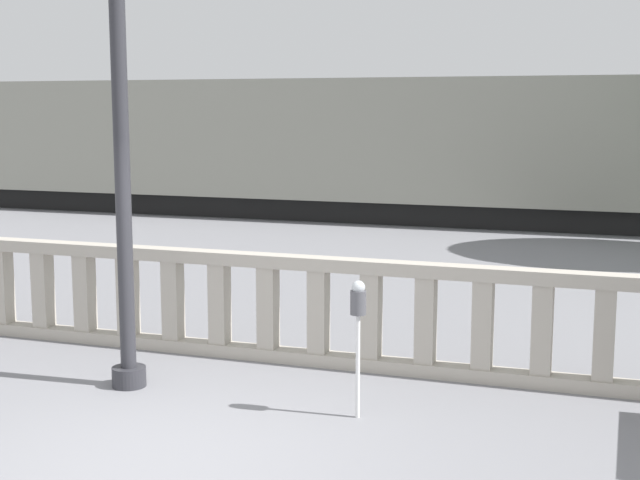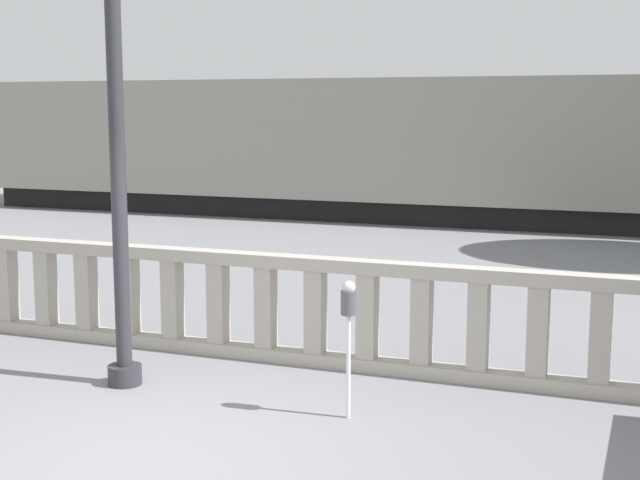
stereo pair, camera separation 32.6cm
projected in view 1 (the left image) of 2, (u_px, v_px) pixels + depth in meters
name	position (u px, v px, depth m)	size (l,w,h in m)	color
ground_plane	(155.00, 465.00, 7.01)	(160.00, 160.00, 0.00)	slate
balustrade	(293.00, 309.00, 9.75)	(17.12, 0.24, 1.19)	#ADA599
lamppost	(118.00, 42.00, 8.49)	(0.36, 0.36, 6.27)	#2D2D33
parking_meter	(358.00, 312.00, 7.94)	(0.14, 0.14, 1.27)	silver
train_near	(383.00, 146.00, 22.26)	(22.47, 3.16, 4.06)	black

